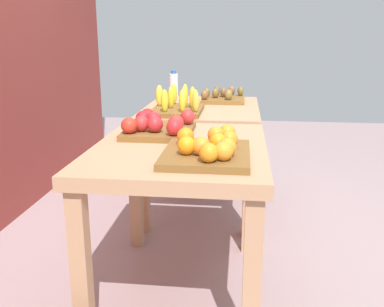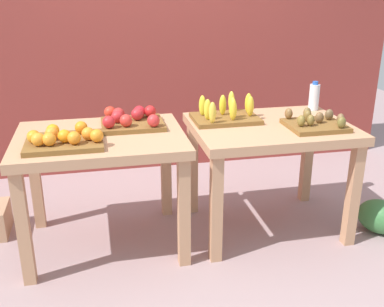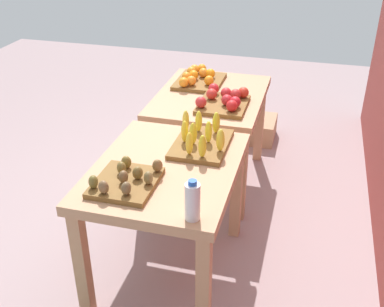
# 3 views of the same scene
# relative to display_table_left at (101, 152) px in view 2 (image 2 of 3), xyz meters

# --- Properties ---
(ground_plane) EXTENTS (8.00, 8.00, 0.00)m
(ground_plane) POSITION_rel_display_table_left_xyz_m (0.56, 0.00, -0.65)
(ground_plane) COLOR gray
(back_wall) EXTENTS (4.40, 0.12, 3.00)m
(back_wall) POSITION_rel_display_table_left_xyz_m (0.56, 1.35, 0.85)
(back_wall) COLOR maroon
(back_wall) RESTS_ON ground_plane
(display_table_left) EXTENTS (1.04, 0.80, 0.77)m
(display_table_left) POSITION_rel_display_table_left_xyz_m (0.00, 0.00, 0.00)
(display_table_left) COLOR tan
(display_table_left) RESTS_ON ground_plane
(display_table_right) EXTENTS (1.04, 0.80, 0.77)m
(display_table_right) POSITION_rel_display_table_left_xyz_m (1.12, 0.00, 0.00)
(display_table_right) COLOR tan
(display_table_right) RESTS_ON ground_plane
(orange_bin) EXTENTS (0.46, 0.36, 0.11)m
(orange_bin) POSITION_rel_display_table_left_xyz_m (-0.20, -0.15, 0.15)
(orange_bin) COLOR brown
(orange_bin) RESTS_ON display_table_left
(apple_bin) EXTENTS (0.41, 0.36, 0.11)m
(apple_bin) POSITION_rel_display_table_left_xyz_m (0.21, 0.15, 0.16)
(apple_bin) COLOR brown
(apple_bin) RESTS_ON display_table_left
(banana_crate) EXTENTS (0.44, 0.32, 0.17)m
(banana_crate) POSITION_rel_display_table_left_xyz_m (0.85, 0.14, 0.16)
(banana_crate) COLOR brown
(banana_crate) RESTS_ON display_table_right
(kiwi_bin) EXTENTS (0.36, 0.33, 0.10)m
(kiwi_bin) POSITION_rel_display_table_left_xyz_m (1.37, -0.14, 0.15)
(kiwi_bin) COLOR brown
(kiwi_bin) RESTS_ON display_table_right
(water_bottle) EXTENTS (0.07, 0.07, 0.21)m
(water_bottle) POSITION_rel_display_table_left_xyz_m (1.56, 0.27, 0.21)
(water_bottle) COLOR silver
(water_bottle) RESTS_ON display_table_right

